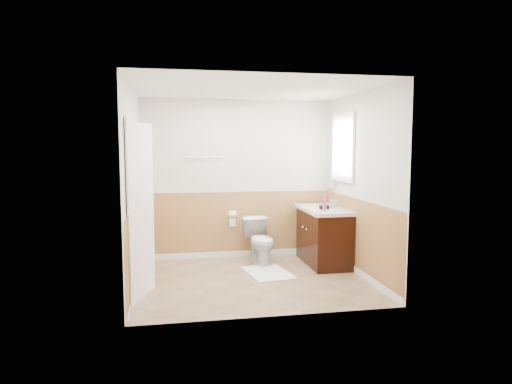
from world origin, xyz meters
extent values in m
plane|color=#8C7051|center=(0.00, 0.00, 0.00)|extent=(3.00, 3.00, 0.00)
plane|color=white|center=(0.00, 0.00, 2.50)|extent=(3.00, 3.00, 0.00)
plane|color=silver|center=(0.00, 1.30, 1.25)|extent=(3.00, 0.00, 3.00)
plane|color=silver|center=(0.00, -1.30, 1.25)|extent=(3.00, 0.00, 3.00)
plane|color=silver|center=(-1.50, 0.00, 1.25)|extent=(0.00, 3.00, 3.00)
plane|color=silver|center=(1.50, 0.00, 1.25)|extent=(0.00, 3.00, 3.00)
plane|color=#B48348|center=(0.00, 1.29, 0.50)|extent=(3.00, 0.00, 3.00)
plane|color=#B48348|center=(0.00, -1.29, 0.50)|extent=(3.00, 0.00, 3.00)
plane|color=#B48348|center=(-1.49, 0.00, 0.50)|extent=(0.00, 2.60, 2.60)
plane|color=#B48348|center=(1.49, 0.00, 0.50)|extent=(0.00, 2.60, 2.60)
imported|color=white|center=(0.27, 0.82, 0.34)|extent=(0.49, 0.73, 0.69)
cube|color=silver|center=(0.27, 0.26, 0.01)|extent=(0.67, 0.88, 0.02)
cube|color=black|center=(1.21, 0.64, 0.40)|extent=(0.55, 1.10, 0.80)
sphere|color=silver|center=(0.91, 0.54, 0.55)|extent=(0.03, 0.03, 0.03)
sphere|color=white|center=(0.91, 0.74, 0.55)|extent=(0.03, 0.03, 0.03)
cube|color=beige|center=(1.20, 0.64, 0.83)|extent=(0.60, 1.15, 0.05)
cylinder|color=white|center=(1.21, 0.79, 0.86)|extent=(0.36, 0.36, 0.02)
cylinder|color=white|center=(1.39, 0.79, 0.92)|extent=(0.02, 0.02, 0.14)
cylinder|color=#C03168|center=(1.11, 0.34, 0.96)|extent=(0.05, 0.05, 0.22)
imported|color=#9CA3B0|center=(1.33, 0.58, 0.94)|extent=(0.09, 0.10, 0.18)
cylinder|color=black|center=(1.16, 0.50, 0.89)|extent=(0.14, 0.07, 0.07)
cylinder|color=black|center=(1.13, 0.54, 0.86)|extent=(0.03, 0.03, 0.07)
cube|color=silver|center=(1.48, 1.10, 1.55)|extent=(0.02, 0.35, 0.90)
cube|color=white|center=(1.47, 0.59, 1.75)|extent=(0.04, 0.80, 1.00)
cube|color=white|center=(1.49, 0.59, 1.75)|extent=(0.01, 0.70, 0.90)
cube|color=white|center=(-1.40, -0.45, 1.02)|extent=(0.29, 0.78, 2.04)
cube|color=white|center=(-1.48, -0.45, 1.03)|extent=(0.02, 0.92, 2.10)
sphere|color=silver|center=(-1.34, -0.12, 0.95)|extent=(0.06, 0.06, 0.06)
cylinder|color=silver|center=(-0.55, 1.25, 1.60)|extent=(0.62, 0.02, 0.02)
cylinder|color=silver|center=(-0.10, 1.23, 0.70)|extent=(0.14, 0.02, 0.02)
cylinder|color=white|center=(-0.10, 1.23, 0.70)|extent=(0.10, 0.11, 0.11)
cube|color=white|center=(-0.10, 1.23, 0.59)|extent=(0.10, 0.01, 0.16)
camera|label=1|loc=(-0.99, -5.72, 1.77)|focal=31.43mm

